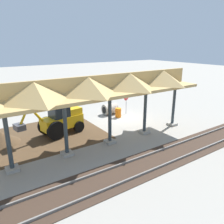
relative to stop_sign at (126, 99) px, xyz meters
name	(u,v)px	position (x,y,z in m)	size (l,w,h in m)	color
ground_plane	(123,118)	(1.02, 0.95, -1.54)	(120.00, 120.00, 0.00)	gray
dirt_work_zone	(34,138)	(9.45, 0.95, -1.53)	(10.37, 7.00, 0.01)	#4C3823
platform_canopy	(63,91)	(8.38, 4.86, 2.63)	(20.70, 3.20, 4.90)	#9E998E
rail_tracks	(189,147)	(1.02, 8.51, -1.51)	(60.00, 2.58, 0.15)	slate
stop_sign	(126,99)	(0.00, 0.00, 0.00)	(0.73, 0.28, 2.15)	gray
backhoe	(60,119)	(7.41, 1.32, -0.27)	(5.29, 2.21, 2.82)	#EAB214
dirt_mound	(1,143)	(11.63, 0.61, -1.54)	(5.25, 5.25, 1.79)	#4C3823
concrete_pipe	(110,109)	(1.43, -0.79, -1.00)	(1.41, 1.09, 1.07)	#9E9384
traffic_barrel	(118,113)	(1.29, 0.46, -1.09)	(0.56, 0.56, 0.90)	orange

